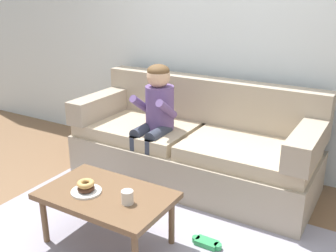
{
  "coord_description": "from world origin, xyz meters",
  "views": [
    {
      "loc": [
        1.37,
        -2.17,
        1.74
      ],
      "look_at": [
        -0.18,
        0.45,
        0.65
      ],
      "focal_mm": 41.66,
      "sensor_mm": 36.0,
      "label": 1
    }
  ],
  "objects_px": {
    "coffee_table": "(106,199)",
    "donut": "(86,188)",
    "mug": "(127,197)",
    "person_child": "(155,113)",
    "couch": "(194,146)",
    "toy_controller": "(207,244)"
  },
  "relations": [
    {
      "from": "coffee_table",
      "to": "donut",
      "type": "bearing_deg",
      "value": -153.72
    },
    {
      "from": "donut",
      "to": "mug",
      "type": "relative_size",
      "value": 1.33
    },
    {
      "from": "donut",
      "to": "mug",
      "type": "bearing_deg",
      "value": 5.07
    },
    {
      "from": "person_child",
      "to": "mug",
      "type": "distance_m",
      "value": 1.14
    },
    {
      "from": "donut",
      "to": "mug",
      "type": "distance_m",
      "value": 0.33
    },
    {
      "from": "couch",
      "to": "mug",
      "type": "xyz_separation_m",
      "value": [
        0.14,
        -1.23,
        0.12
      ]
    },
    {
      "from": "donut",
      "to": "couch",
      "type": "bearing_deg",
      "value": 81.59
    },
    {
      "from": "toy_controller",
      "to": "couch",
      "type": "bearing_deg",
      "value": 145.11
    },
    {
      "from": "coffee_table",
      "to": "donut",
      "type": "relative_size",
      "value": 7.52
    },
    {
      "from": "couch",
      "to": "coffee_table",
      "type": "height_order",
      "value": "couch"
    },
    {
      "from": "couch",
      "to": "mug",
      "type": "relative_size",
      "value": 24.76
    },
    {
      "from": "toy_controller",
      "to": "coffee_table",
      "type": "bearing_deg",
      "value": -129.81
    },
    {
      "from": "person_child",
      "to": "mug",
      "type": "xyz_separation_m",
      "value": [
        0.44,
        -1.03,
        -0.22
      ]
    },
    {
      "from": "coffee_table",
      "to": "toy_controller",
      "type": "relative_size",
      "value": 3.99
    },
    {
      "from": "coffee_table",
      "to": "person_child",
      "type": "bearing_deg",
      "value": 103.09
    },
    {
      "from": "toy_controller",
      "to": "donut",
      "type": "bearing_deg",
      "value": -130.0
    },
    {
      "from": "donut",
      "to": "toy_controller",
      "type": "relative_size",
      "value": 0.53
    },
    {
      "from": "mug",
      "to": "toy_controller",
      "type": "xyz_separation_m",
      "value": [
        0.42,
        0.35,
        -0.43
      ]
    },
    {
      "from": "coffee_table",
      "to": "person_child",
      "type": "xyz_separation_m",
      "value": [
        -0.23,
        1.0,
        0.31
      ]
    },
    {
      "from": "couch",
      "to": "donut",
      "type": "bearing_deg",
      "value": -98.41
    },
    {
      "from": "coffee_table",
      "to": "donut",
      "type": "xyz_separation_m",
      "value": [
        -0.12,
        -0.06,
        0.08
      ]
    },
    {
      "from": "coffee_table",
      "to": "toy_controller",
      "type": "xyz_separation_m",
      "value": [
        0.62,
        0.32,
        -0.34
      ]
    }
  ]
}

